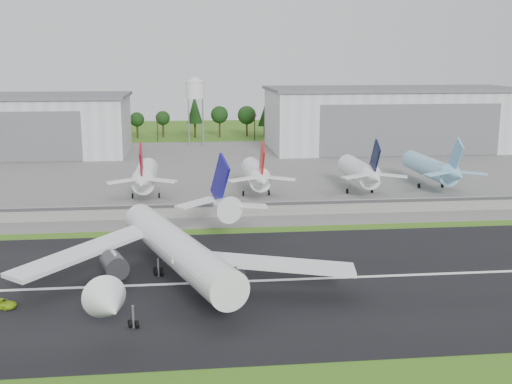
{
  "coord_description": "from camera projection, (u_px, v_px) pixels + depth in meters",
  "views": [
    {
      "loc": [
        -10.05,
        -90.97,
        36.31
      ],
      "look_at": [
        4.66,
        40.0,
        9.0
      ],
      "focal_mm": 45.0,
      "sensor_mm": 36.0,
      "label": 1
    }
  ],
  "objects": [
    {
      "name": "ground",
      "position": [
        255.0,
        304.0,
        96.98
      ],
      "size": [
        600.0,
        600.0,
        0.0
      ],
      "primitive_type": "plane",
      "color": "#375D16",
      "rests_on": "ground"
    },
    {
      "name": "runway",
      "position": [
        248.0,
        281.0,
        106.7
      ],
      "size": [
        320.0,
        60.0,
        0.1
      ],
      "primitive_type": "cube",
      "color": "black",
      "rests_on": "ground"
    },
    {
      "name": "runway_centerline",
      "position": [
        248.0,
        281.0,
        106.69
      ],
      "size": [
        220.0,
        1.0,
        0.02
      ],
      "primitive_type": "cube",
      "color": "white",
      "rests_on": "runway"
    },
    {
      "name": "apron",
      "position": [
        215.0,
        170.0,
        213.74
      ],
      "size": [
        320.0,
        150.0,
        0.1
      ],
      "primitive_type": "cube",
      "color": "slate",
      "rests_on": "ground"
    },
    {
      "name": "blast_fence",
      "position": [
        229.0,
        210.0,
        150.12
      ],
      "size": [
        240.0,
        0.61,
        3.5
      ],
      "color": "gray",
      "rests_on": "ground"
    },
    {
      "name": "hangar_west",
      "position": [
        1.0,
        125.0,
        246.36
      ],
      "size": [
        97.0,
        44.0,
        23.2
      ],
      "color": "silver",
      "rests_on": "ground"
    },
    {
      "name": "hangar_east",
      "position": [
        392.0,
        118.0,
        263.1
      ],
      "size": [
        102.0,
        47.0,
        25.2
      ],
      "color": "silver",
      "rests_on": "ground"
    },
    {
      "name": "water_tower",
      "position": [
        195.0,
        88.0,
        271.47
      ],
      "size": [
        8.4,
        8.4,
        29.4
      ],
      "color": "#99999E",
      "rests_on": "ground"
    },
    {
      "name": "utility_poles",
      "position": [
        207.0,
        141.0,
        291.6
      ],
      "size": [
        230.0,
        3.0,
        12.0
      ],
      "primitive_type": null,
      "color": "black",
      "rests_on": "ground"
    },
    {
      "name": "treeline",
      "position": [
        205.0,
        137.0,
        306.19
      ],
      "size": [
        320.0,
        16.0,
        22.0
      ],
      "primitive_type": null,
      "color": "black",
      "rests_on": "ground"
    },
    {
      "name": "main_airliner",
      "position": [
        176.0,
        257.0,
        104.03
      ],
      "size": [
        54.12,
        57.6,
        18.17
      ],
      "rotation": [
        0.0,
        0.0,
        3.48
      ],
      "color": "white",
      "rests_on": "runway"
    },
    {
      "name": "ground_vehicle",
      "position": [
        2.0,
        304.0,
        95.24
      ],
      "size": [
        5.04,
        3.73,
        1.27
      ],
      "primitive_type": "imported",
      "rotation": [
        0.0,
        0.0,
        1.17
      ],
      "color": "#9ECC18",
      "rests_on": "runway"
    },
    {
      "name": "parked_jet_red_a",
      "position": [
        145.0,
        176.0,
        167.98
      ],
      "size": [
        7.36,
        31.29,
        16.72
      ],
      "color": "white",
      "rests_on": "ground"
    },
    {
      "name": "parked_jet_red_b",
      "position": [
        257.0,
        175.0,
        171.21
      ],
      "size": [
        7.36,
        31.29,
        16.59
      ],
      "color": "white",
      "rests_on": "ground"
    },
    {
      "name": "parked_jet_navy",
      "position": [
        362.0,
        172.0,
        174.35
      ],
      "size": [
        7.36,
        31.29,
        16.75
      ],
      "color": "white",
      "rests_on": "ground"
    },
    {
      "name": "parked_jet_skyblue",
      "position": [
        434.0,
        168.0,
        181.67
      ],
      "size": [
        7.36,
        37.29,
        16.61
      ],
      "color": "#84C2E4",
      "rests_on": "ground"
    }
  ]
}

